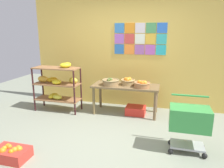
{
  "coord_description": "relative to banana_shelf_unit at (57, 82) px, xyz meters",
  "views": [
    {
      "loc": [
        0.93,
        -3.1,
        1.78
      ],
      "look_at": [
        -0.1,
        0.8,
        0.78
      ],
      "focal_mm": 33.65,
      "sensor_mm": 36.0,
      "label": 1
    }
  ],
  "objects": [
    {
      "name": "orange_crate_foreground",
      "position": [
        0.31,
        -1.96,
        -0.57
      ],
      "size": [
        0.51,
        0.33,
        0.21
      ],
      "color": "red",
      "rests_on": "ground"
    },
    {
      "name": "ground",
      "position": [
        1.46,
        -1.08,
        -0.66
      ],
      "size": [
        9.61,
        9.61,
        0.0
      ],
      "primitive_type": "plane",
      "color": "gray"
    },
    {
      "name": "fruit_basket_back_left",
      "position": [
        1.23,
        0.11,
        0.06
      ],
      "size": [
        0.37,
        0.37,
        0.17
      ],
      "color": "olive",
      "rests_on": "display_table"
    },
    {
      "name": "display_table",
      "position": [
        1.55,
        0.2,
        -0.1
      ],
      "size": [
        1.44,
        0.6,
        0.65
      ],
      "color": "brown",
      "rests_on": "ground"
    },
    {
      "name": "produce_crate_under_table",
      "position": [
        1.78,
        0.19,
        -0.57
      ],
      "size": [
        0.43,
        0.34,
        0.18
      ],
      "primitive_type": "cube",
      "color": "red",
      "rests_on": "ground"
    },
    {
      "name": "fruit_basket_right",
      "position": [
        1.92,
        0.08,
        0.06
      ],
      "size": [
        0.34,
        0.34,
        0.17
      ],
      "color": "#A76E43",
      "rests_on": "display_table"
    },
    {
      "name": "fruit_basket_centre",
      "position": [
        1.59,
        0.22,
        0.07
      ],
      "size": [
        0.31,
        0.31,
        0.18
      ],
      "color": "#A58550",
      "rests_on": "display_table"
    },
    {
      "name": "banana_shelf_unit",
      "position": [
        0.0,
        0.0,
        0.0
      ],
      "size": [
        1.04,
        0.42,
        1.12
      ],
      "color": "#351618",
      "rests_on": "ground"
    },
    {
      "name": "back_wall_with_art",
      "position": [
        1.46,
        0.76,
        0.78
      ],
      "size": [
        4.67,
        0.07,
        2.88
      ],
      "color": "#DDB650",
      "rests_on": "ground"
    },
    {
      "name": "shopping_cart",
      "position": [
        2.76,
        -1.1,
        -0.15
      ],
      "size": [
        0.58,
        0.42,
        0.84
      ],
      "rotation": [
        0.0,
        0.0,
        -0.16
      ],
      "color": "black",
      "rests_on": "ground"
    }
  ]
}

